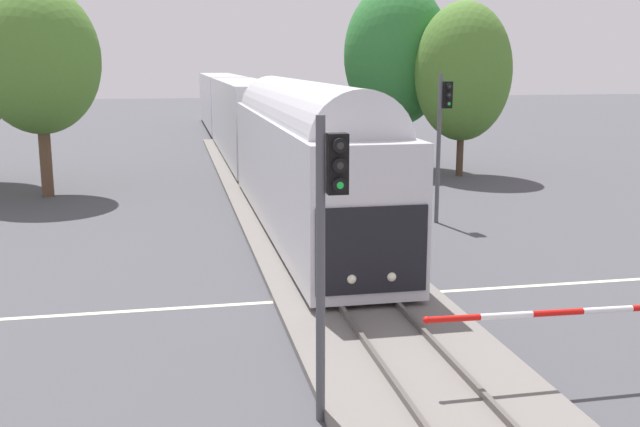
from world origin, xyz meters
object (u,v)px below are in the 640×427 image
object	(u,v)px
elm_centre_background	(396,55)
traffic_signal_far_side	(443,124)
traffic_signal_median	(329,221)
commuter_train	(247,117)
oak_far_right	(463,72)
oak_behind_train	(38,60)

from	to	relation	value
elm_centre_background	traffic_signal_far_side	bearing A→B (deg)	-100.17
traffic_signal_median	commuter_train	bearing A→B (deg)	86.49
commuter_train	oak_far_right	bearing A→B (deg)	-38.04
traffic_signal_far_side	elm_centre_background	distance (m)	15.17
commuter_train	oak_far_right	xyz separation A→B (m)	(10.71, -8.38, 2.84)
traffic_signal_median	oak_behind_train	world-z (taller)	oak_behind_train
traffic_signal_median	oak_far_right	world-z (taller)	oak_far_right
oak_far_right	elm_centre_background	bearing A→B (deg)	126.21
oak_behind_train	oak_far_right	xyz separation A→B (m)	(21.02, 2.15, -0.61)
traffic_signal_median	oak_far_right	xyz separation A→B (m)	(12.82, 26.12, 2.03)
traffic_signal_median	elm_centre_background	bearing A→B (deg)	70.99
oak_behind_train	elm_centre_background	xyz separation A→B (m)	(18.42, 5.71, 0.30)
traffic_signal_far_side	oak_far_right	bearing A→B (deg)	64.82
traffic_signal_median	elm_centre_background	xyz separation A→B (m)	(10.22, 29.67, 2.94)
commuter_train	traffic_signal_far_side	xyz separation A→B (m)	(5.47, -19.52, 1.07)
elm_centre_background	oak_far_right	distance (m)	4.50
commuter_train	elm_centre_background	bearing A→B (deg)	-30.75
oak_behind_train	elm_centre_background	distance (m)	19.28
elm_centre_background	oak_far_right	size ratio (longest dim) A/B	1.14
commuter_train	elm_centre_background	size ratio (longest dim) A/B	6.01
elm_centre_background	oak_behind_train	bearing A→B (deg)	-162.78
oak_behind_train	oak_far_right	size ratio (longest dim) A/B	1.03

